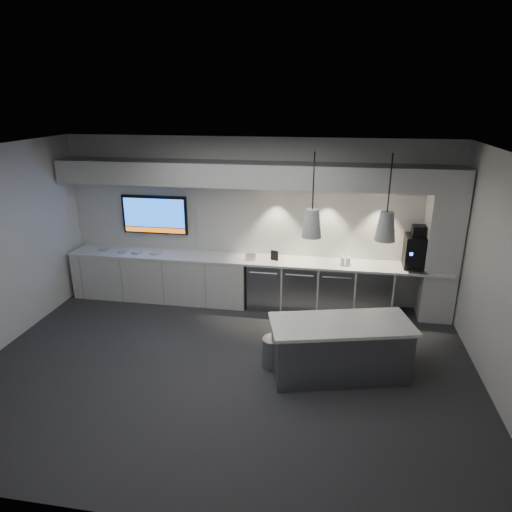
% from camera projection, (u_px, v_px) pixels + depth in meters
% --- Properties ---
extents(floor, '(7.00, 7.00, 0.00)m').
position_uv_depth(floor, '(226.00, 369.00, 6.45)').
color(floor, '#2A2A2D').
rests_on(floor, ground).
extents(ceiling, '(7.00, 7.00, 0.00)m').
position_uv_depth(ceiling, '(220.00, 153.00, 5.46)').
color(ceiling, black).
rests_on(ceiling, wall_back).
extents(wall_back, '(7.00, 0.00, 7.00)m').
position_uv_depth(wall_back, '(255.00, 221.00, 8.29)').
color(wall_back, silver).
rests_on(wall_back, floor).
extents(wall_front, '(7.00, 0.00, 7.00)m').
position_uv_depth(wall_front, '(150.00, 381.00, 3.63)').
color(wall_front, silver).
rests_on(wall_front, floor).
extents(wall_right, '(0.00, 7.00, 7.00)m').
position_uv_depth(wall_right, '(510.00, 288.00, 5.41)').
color(wall_right, silver).
rests_on(wall_right, floor).
extents(back_counter, '(6.80, 0.65, 0.04)m').
position_uv_depth(back_counter, '(252.00, 259.00, 8.19)').
color(back_counter, white).
rests_on(back_counter, left_base_cabinets).
extents(left_base_cabinets, '(3.30, 0.63, 0.86)m').
position_uv_depth(left_base_cabinets, '(161.00, 277.00, 8.61)').
color(left_base_cabinets, silver).
rests_on(left_base_cabinets, floor).
extents(fridge_unit_a, '(0.60, 0.61, 0.85)m').
position_uv_depth(fridge_unit_a, '(266.00, 284.00, 8.30)').
color(fridge_unit_a, gray).
rests_on(fridge_unit_a, floor).
extents(fridge_unit_b, '(0.60, 0.61, 0.85)m').
position_uv_depth(fridge_unit_b, '(300.00, 286.00, 8.20)').
color(fridge_unit_b, gray).
rests_on(fridge_unit_b, floor).
extents(fridge_unit_c, '(0.60, 0.61, 0.85)m').
position_uv_depth(fridge_unit_c, '(336.00, 288.00, 8.10)').
color(fridge_unit_c, gray).
rests_on(fridge_unit_c, floor).
extents(fridge_unit_d, '(0.60, 0.61, 0.85)m').
position_uv_depth(fridge_unit_d, '(372.00, 291.00, 8.00)').
color(fridge_unit_d, gray).
rests_on(fridge_unit_d, floor).
extents(backsplash, '(4.60, 0.03, 1.30)m').
position_uv_depth(backsplash, '(322.00, 222.00, 8.06)').
color(backsplash, silver).
rests_on(backsplash, wall_back).
extents(soffit, '(6.90, 0.60, 0.40)m').
position_uv_depth(soffit, '(252.00, 174.00, 7.71)').
color(soffit, silver).
rests_on(soffit, wall_back).
extents(column, '(0.55, 0.55, 2.60)m').
position_uv_depth(column, '(442.00, 246.00, 7.57)').
color(column, silver).
rests_on(column, floor).
extents(wall_tv, '(1.25, 0.07, 0.72)m').
position_uv_depth(wall_tv, '(155.00, 215.00, 8.52)').
color(wall_tv, black).
rests_on(wall_tv, wall_back).
extents(island, '(2.03, 1.24, 0.80)m').
position_uv_depth(island, '(340.00, 349.00, 6.20)').
color(island, gray).
rests_on(island, floor).
extents(bin, '(0.38, 0.38, 0.44)m').
position_uv_depth(bin, '(273.00, 353.00, 6.45)').
color(bin, gray).
rests_on(bin, floor).
extents(coffee_machine, '(0.41, 0.58, 0.73)m').
position_uv_depth(coffee_machine, '(417.00, 250.00, 7.67)').
color(coffee_machine, black).
rests_on(coffee_machine, back_counter).
extents(sign_black, '(0.14, 0.06, 0.18)m').
position_uv_depth(sign_black, '(275.00, 255.00, 8.06)').
color(sign_black, black).
rests_on(sign_black, back_counter).
extents(sign_white, '(0.18, 0.05, 0.14)m').
position_uv_depth(sign_white, '(251.00, 257.00, 8.06)').
color(sign_white, white).
rests_on(sign_white, back_counter).
extents(cup_cluster, '(0.17, 0.17, 0.14)m').
position_uv_depth(cup_cluster, '(345.00, 261.00, 7.84)').
color(cup_cluster, silver).
rests_on(cup_cluster, back_counter).
extents(tray_a, '(0.19, 0.19, 0.02)m').
position_uv_depth(tray_a, '(104.00, 250.00, 8.62)').
color(tray_a, '#ACACAC').
rests_on(tray_a, back_counter).
extents(tray_b, '(0.16, 0.16, 0.02)m').
position_uv_depth(tray_b, '(123.00, 252.00, 8.51)').
color(tray_b, '#ACACAC').
rests_on(tray_b, back_counter).
extents(tray_c, '(0.20, 0.20, 0.02)m').
position_uv_depth(tray_c, '(137.00, 252.00, 8.46)').
color(tray_c, '#ACACAC').
rests_on(tray_c, back_counter).
extents(tray_d, '(0.20, 0.20, 0.02)m').
position_uv_depth(tray_d, '(156.00, 253.00, 8.41)').
color(tray_d, '#ACACAC').
rests_on(tray_d, back_counter).
extents(pendant_left, '(0.25, 0.25, 1.06)m').
position_uv_depth(pendant_left, '(312.00, 223.00, 5.69)').
color(pendant_left, silver).
rests_on(pendant_left, ceiling).
extents(pendant_right, '(0.25, 0.25, 1.06)m').
position_uv_depth(pendant_right, '(386.00, 226.00, 5.55)').
color(pendant_right, silver).
rests_on(pendant_right, ceiling).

